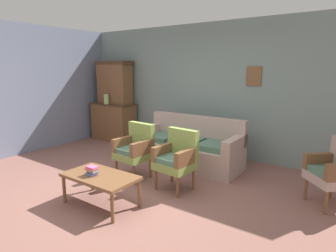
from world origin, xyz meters
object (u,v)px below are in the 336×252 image
object	(u,v)px
floral_couch	(189,148)
armchair_by_doorway	(135,148)
side_cabinet	(114,122)
wingback_chair_by_fireplace	(335,170)
vase_on_cabinet	(106,99)
book_stack_on_table	(92,171)
coffee_table	(100,178)
armchair_near_couch_end	(177,157)

from	to	relation	value
floral_couch	armchair_by_doorway	bearing A→B (deg)	-111.87
side_cabinet	armchair_by_doorway	distance (m)	2.66
wingback_chair_by_fireplace	vase_on_cabinet	bearing A→B (deg)	172.04
side_cabinet	book_stack_on_table	size ratio (longest dim) A/B	7.14
floral_couch	coffee_table	distance (m)	2.07
side_cabinet	vase_on_cabinet	size ratio (longest dim) A/B	4.80
armchair_by_doorway	coffee_table	world-z (taller)	armchair_by_doorway
side_cabinet	floral_couch	world-z (taller)	side_cabinet
book_stack_on_table	armchair_near_couch_end	bearing A→B (deg)	60.23
armchair_by_doorway	armchair_near_couch_end	size ratio (longest dim) A/B	1.00
vase_on_cabinet	armchair_near_couch_end	size ratio (longest dim) A/B	0.27
wingback_chair_by_fireplace	book_stack_on_table	distance (m)	3.17
side_cabinet	vase_on_cabinet	bearing A→B (deg)	-103.44
side_cabinet	book_stack_on_table	xyz separation A→B (m)	(2.34, -2.68, 0.01)
armchair_near_couch_end	book_stack_on_table	distance (m)	1.24
vase_on_cabinet	floral_couch	world-z (taller)	vase_on_cabinet
side_cabinet	floral_couch	xyz separation A→B (m)	(2.55, -0.55, -0.14)
vase_on_cabinet	armchair_by_doorway	bearing A→B (deg)	-33.19
vase_on_cabinet	book_stack_on_table	xyz separation A→B (m)	(2.38, -2.50, -0.57)
vase_on_cabinet	floral_couch	bearing A→B (deg)	-8.27
book_stack_on_table	wingback_chair_by_fireplace	bearing A→B (deg)	34.79
armchair_near_couch_end	vase_on_cabinet	bearing A→B (deg)	154.57
armchair_by_doorway	coffee_table	size ratio (longest dim) A/B	0.90
vase_on_cabinet	armchair_by_doorway	xyz separation A→B (m)	(2.17, -1.42, -0.55)
armchair_by_doorway	floral_couch	bearing A→B (deg)	68.13
side_cabinet	vase_on_cabinet	world-z (taller)	vase_on_cabinet
wingback_chair_by_fireplace	coffee_table	xyz separation A→B (m)	(-2.52, -1.74, -0.12)
vase_on_cabinet	wingback_chair_by_fireplace	xyz separation A→B (m)	(4.98, -0.70, -0.55)
book_stack_on_table	vase_on_cabinet	bearing A→B (deg)	133.53
floral_couch	wingback_chair_by_fireplace	bearing A→B (deg)	-7.62
armchair_near_couch_end	armchair_by_doorway	bearing A→B (deg)	179.75
floral_couch	armchair_by_doorway	xyz separation A→B (m)	(-0.42, -1.04, 0.17)
side_cabinet	armchair_near_couch_end	xyz separation A→B (m)	(2.96, -1.60, 0.03)
floral_couch	coffee_table	world-z (taller)	floral_couch
floral_couch	armchair_near_couch_end	bearing A→B (deg)	-68.85
book_stack_on_table	floral_couch	bearing A→B (deg)	84.31
armchair_near_couch_end	wingback_chair_by_fireplace	xyz separation A→B (m)	(1.98, 0.73, 0.00)
vase_on_cabinet	book_stack_on_table	size ratio (longest dim) A/B	1.49
armchair_near_couch_end	wingback_chair_by_fireplace	size ratio (longest dim) A/B	1.00
side_cabinet	armchair_near_couch_end	bearing A→B (deg)	-28.41
floral_couch	armchair_by_doorway	world-z (taller)	same
coffee_table	armchair_near_couch_end	bearing A→B (deg)	62.19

